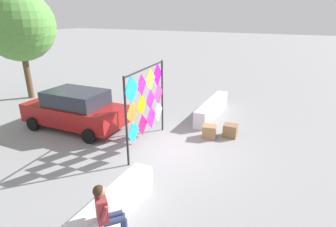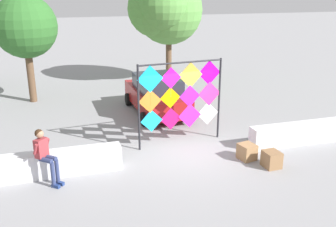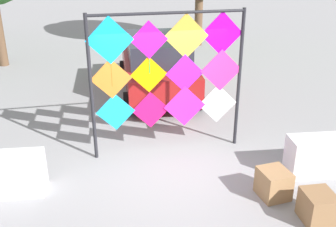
# 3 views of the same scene
# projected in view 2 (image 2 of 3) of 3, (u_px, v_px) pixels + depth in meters

# --- Properties ---
(ground) EXTENTS (120.00, 120.00, 0.00)m
(ground) POSITION_uv_depth(u_px,v_px,m) (185.00, 152.00, 12.48)
(ground) COLOR gray
(plaza_ledge_left) EXTENTS (3.67, 0.51, 0.73)m
(plaza_ledge_left) POSITION_uv_depth(u_px,v_px,m) (57.00, 163.00, 10.89)
(plaza_ledge_left) COLOR silver
(plaza_ledge_left) RESTS_ON ground
(plaza_ledge_right) EXTENTS (3.67, 0.51, 0.73)m
(plaza_ledge_right) POSITION_uv_depth(u_px,v_px,m) (300.00, 133.00, 13.10)
(plaza_ledge_right) COLOR silver
(plaza_ledge_right) RESTS_ON ground
(kite_display_rack) EXTENTS (3.03, 0.34, 2.88)m
(kite_display_rack) POSITION_uv_depth(u_px,v_px,m) (181.00, 95.00, 12.69)
(kite_display_rack) COLOR #232328
(kite_display_rack) RESTS_ON ground
(seated_vendor) EXTENTS (0.75, 0.73, 1.58)m
(seated_vendor) POSITION_uv_depth(u_px,v_px,m) (45.00, 152.00, 10.22)
(seated_vendor) COLOR navy
(seated_vendor) RESTS_ON ground
(parked_car) EXTENTS (2.12, 4.27, 1.64)m
(parked_car) POSITION_uv_depth(u_px,v_px,m) (156.00, 94.00, 16.13)
(parked_car) COLOR maroon
(parked_car) RESTS_ON ground
(cardboard_box_large) EXTENTS (0.48, 0.53, 0.50)m
(cardboard_box_large) POSITION_uv_depth(u_px,v_px,m) (272.00, 159.00, 11.41)
(cardboard_box_large) COLOR olive
(cardboard_box_large) RESTS_ON ground
(cardboard_box_small) EXTENTS (0.56, 0.59, 0.50)m
(cardboard_box_small) POSITION_uv_depth(u_px,v_px,m) (247.00, 152.00, 11.93)
(cardboard_box_small) COLOR #9E754C
(cardboard_box_small) RESTS_ON ground
(tree_far_right) EXTENTS (2.84, 2.84, 4.91)m
(tree_far_right) POSITION_uv_depth(u_px,v_px,m) (26.00, 26.00, 17.08)
(tree_far_right) COLOR brown
(tree_far_right) RESTS_ON ground
(tree_palm_like) EXTENTS (4.18, 4.10, 5.79)m
(tree_palm_like) POSITION_uv_depth(u_px,v_px,m) (164.00, 9.00, 20.39)
(tree_palm_like) COLOR brown
(tree_palm_like) RESTS_ON ground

